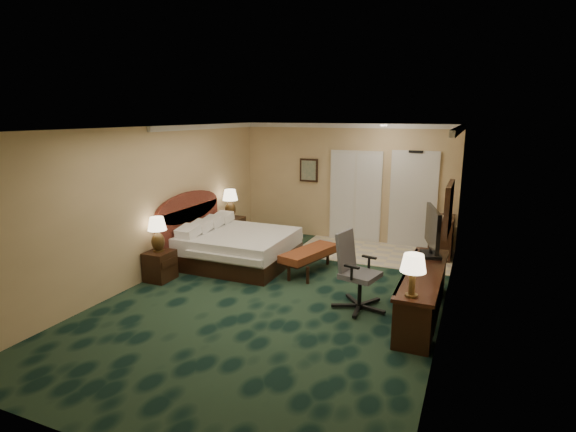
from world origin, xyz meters
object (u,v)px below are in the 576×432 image
at_px(nightstand_far, 230,231).
at_px(lamp_far, 230,204).
at_px(minibar, 441,237).
at_px(bed, 239,248).
at_px(bed_bench, 309,261).
at_px(desk_chair, 360,272).
at_px(nightstand_near, 160,266).
at_px(desk, 423,293).
at_px(tv, 432,233).
at_px(lamp_near, 158,234).

bearing_deg(nightstand_far, lamp_far, 101.83).
xyz_separation_m(lamp_far, minibar, (4.47, 0.91, -0.53)).
bearing_deg(bed, minibar, 29.15).
bearing_deg(bed_bench, desk_chair, -27.79).
distance_m(lamp_far, minibar, 4.59).
height_order(nightstand_near, desk, desk).
xyz_separation_m(bed_bench, tv, (2.18, -0.35, 0.86)).
xyz_separation_m(lamp_near, bed_bench, (2.33, 1.41, -0.62)).
height_order(bed_bench, desk, desk).
relative_size(nightstand_far, tv, 0.63).
bearing_deg(desk_chair, desk, 20.47).
bearing_deg(nightstand_near, bed, 57.37).
relative_size(nightstand_far, lamp_near, 1.01).
distance_m(bed, desk_chair, 2.96).
relative_size(nightstand_near, tv, 0.53).
relative_size(lamp_near, tv, 0.62).
bearing_deg(desk_chair, bed, 170.80).
height_order(bed_bench, minibar, minibar).
bearing_deg(minibar, lamp_near, -143.34).
distance_m(bed, bed_bench, 1.46).
distance_m(bed, lamp_near, 1.68).
distance_m(bed_bench, minibar, 2.94).
relative_size(bed_bench, minibar, 1.57).
bearing_deg(desk, bed, 164.22).
xyz_separation_m(nightstand_near, desk, (4.49, 0.32, 0.08)).
height_order(bed, desk_chair, desk_chair).
distance_m(bed, lamp_far, 1.53).
distance_m(bed_bench, tv, 2.37).
xyz_separation_m(lamp_far, desk, (4.46, -2.14, -0.60)).
xyz_separation_m(bed, tv, (3.64, -0.28, 0.77)).
bearing_deg(lamp_far, lamp_near, -91.12).
bearing_deg(nightstand_near, minibar, 36.88).
relative_size(lamp_far, minibar, 0.76).
height_order(desk, desk_chair, desk_chair).
bearing_deg(lamp_near, desk, 3.89).
height_order(tv, desk_chair, tv).
relative_size(lamp_far, desk, 0.26).
bearing_deg(lamp_near, minibar, 36.66).
height_order(nightstand_near, nightstand_far, nightstand_far).
bearing_deg(tv, lamp_near, 178.14).
xyz_separation_m(bed, lamp_near, (-0.88, -1.33, 0.52)).
height_order(nightstand_far, desk, desk).
bearing_deg(lamp_near, bed, 56.56).
xyz_separation_m(lamp_far, tv, (4.47, -1.39, 0.14)).
bearing_deg(nightstand_far, bed, -52.45).
distance_m(lamp_far, tv, 4.68).
distance_m(bed, minibar, 4.16).
bearing_deg(nightstand_near, desk_chair, 3.35).
distance_m(nightstand_far, desk, 4.92).
relative_size(bed, lamp_near, 3.20).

